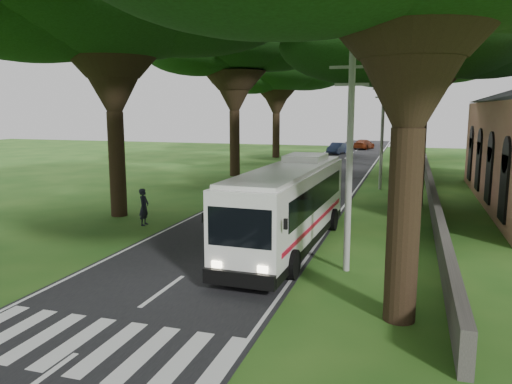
% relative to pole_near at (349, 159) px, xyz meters
% --- Properties ---
extents(ground, '(140.00, 140.00, 0.00)m').
position_rel_pole_near_xyz_m(ground, '(-5.50, -6.00, -4.18)').
color(ground, '#1F4C15').
rests_on(ground, ground).
extents(road, '(8.00, 120.00, 0.04)m').
position_rel_pole_near_xyz_m(road, '(-5.50, 19.00, -4.17)').
color(road, black).
rests_on(road, ground).
extents(crosswalk, '(8.00, 3.00, 0.01)m').
position_rel_pole_near_xyz_m(crosswalk, '(-5.50, -8.00, -4.18)').
color(crosswalk, silver).
rests_on(crosswalk, ground).
extents(property_wall, '(0.35, 50.00, 1.20)m').
position_rel_pole_near_xyz_m(property_wall, '(3.50, 18.00, -3.58)').
color(property_wall, '#383533').
rests_on(property_wall, ground).
extents(pole_near, '(1.60, 0.24, 8.00)m').
position_rel_pole_near_xyz_m(pole_near, '(0.00, 0.00, 0.00)').
color(pole_near, gray).
rests_on(pole_near, ground).
extents(pole_mid, '(1.60, 0.24, 8.00)m').
position_rel_pole_near_xyz_m(pole_mid, '(0.00, 20.00, 0.00)').
color(pole_mid, gray).
rests_on(pole_mid, ground).
extents(pole_far, '(1.60, 0.24, 8.00)m').
position_rel_pole_near_xyz_m(pole_far, '(0.00, 40.00, 0.00)').
color(pole_far, gray).
rests_on(pole_far, ground).
extents(tree_l_midb, '(13.28, 13.28, 14.68)m').
position_rel_pole_near_xyz_m(tree_l_midb, '(-13.00, 24.00, 7.51)').
color(tree_l_midb, black).
rests_on(tree_l_midb, ground).
extents(tree_l_far, '(14.18, 14.18, 14.00)m').
position_rel_pole_near_xyz_m(tree_l_far, '(-14.00, 42.00, 6.70)').
color(tree_l_far, black).
rests_on(tree_l_far, ground).
extents(tree_r_mida, '(14.85, 14.85, 13.81)m').
position_rel_pole_near_xyz_m(tree_r_mida, '(2.50, 14.00, 6.39)').
color(tree_r_mida, black).
rests_on(tree_r_mida, ground).
extents(tree_r_midb, '(12.92, 12.92, 13.70)m').
position_rel_pole_near_xyz_m(tree_r_midb, '(2.00, 32.00, 6.62)').
color(tree_r_midb, black).
rests_on(tree_r_midb, ground).
extents(tree_r_far, '(16.16, 16.16, 15.95)m').
position_rel_pole_near_xyz_m(tree_r_far, '(3.00, 50.00, 8.26)').
color(tree_r_far, black).
rests_on(tree_r_far, ground).
extents(coach_bus, '(3.10, 11.97, 3.51)m').
position_rel_pole_near_xyz_m(coach_bus, '(-2.80, 2.48, -2.29)').
color(coach_bus, white).
rests_on(coach_bus, ground).
extents(distant_car_a, '(2.67, 4.66, 1.49)m').
position_rel_pole_near_xyz_m(distant_car_a, '(-6.30, 26.38, -3.40)').
color(distant_car_a, '#B9B8BD').
rests_on(distant_car_a, road).
extents(distant_car_b, '(2.27, 4.64, 1.47)m').
position_rel_pole_near_xyz_m(distant_car_b, '(-7.41, 49.06, -3.42)').
color(distant_car_b, navy).
rests_on(distant_car_b, road).
extents(distant_car_c, '(3.12, 5.28, 1.43)m').
position_rel_pole_near_xyz_m(distant_car_c, '(-4.70, 58.17, -3.43)').
color(distant_car_c, maroon).
rests_on(distant_car_c, road).
extents(pedestrian, '(0.53, 0.74, 1.92)m').
position_rel_pole_near_xyz_m(pedestrian, '(-10.93, 4.31, -3.22)').
color(pedestrian, black).
rests_on(pedestrian, ground).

